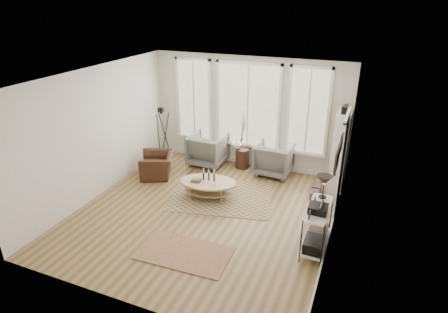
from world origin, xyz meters
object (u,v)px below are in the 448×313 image
at_px(low_shelf, 317,223).
at_px(armchair_left, 208,149).
at_px(side_table, 243,143).
at_px(accent_chair, 157,165).
at_px(bookcase, 340,151).
at_px(armchair_right, 274,159).
at_px(coffee_table, 208,185).

distance_m(low_shelf, armchair_left, 4.24).
distance_m(side_table, accent_chair, 2.28).
distance_m(bookcase, side_table, 2.49).
xyz_separation_m(bookcase, armchair_right, (-1.58, 0.18, -0.54)).
height_order(bookcase, armchair_right, bookcase).
bearing_deg(bookcase, side_table, 174.79).
height_order(low_shelf, coffee_table, low_shelf).
height_order(armchair_left, side_table, side_table).
bearing_deg(armchair_right, low_shelf, 121.79).
height_order(bookcase, side_table, bookcase).
xyz_separation_m(coffee_table, armchair_right, (1.07, 1.78, 0.10)).
bearing_deg(armchair_left, bookcase, 179.92).
height_order(armchair_right, side_table, side_table).
distance_m(armchair_left, armchair_right, 1.82).
relative_size(bookcase, armchair_right, 2.25).
bearing_deg(armchair_right, coffee_table, 61.36).
height_order(bookcase, accent_chair, bookcase).
relative_size(side_table, accent_chair, 1.64).
bearing_deg(side_table, low_shelf, -48.74).
bearing_deg(bookcase, armchair_left, 178.63).
bearing_deg(armchair_left, coffee_table, 115.59).
distance_m(coffee_table, accent_chair, 1.75).
bearing_deg(armchair_right, armchair_left, 5.46).
bearing_deg(armchair_left, armchair_right, -175.56).
xyz_separation_m(low_shelf, accent_chair, (-4.26, 1.47, -0.22)).
bearing_deg(accent_chair, low_shelf, 45.94).
height_order(side_table, accent_chair, side_table).
relative_size(bookcase, armchair_left, 2.18).
relative_size(armchair_right, side_table, 0.62).
xyz_separation_m(coffee_table, side_table, (0.18, 1.82, 0.40)).
distance_m(bookcase, coffee_table, 3.16).
relative_size(armchair_left, accent_chair, 1.04).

